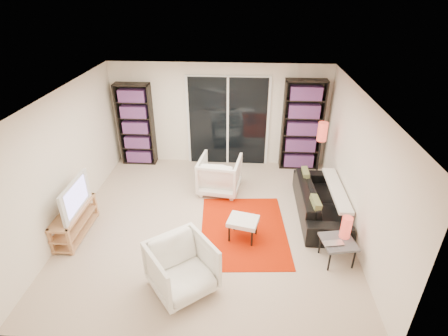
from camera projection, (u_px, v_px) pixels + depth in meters
The scene contains 20 objects.
floor at pixel (210, 222), 6.49m from camera, with size 5.00×5.00×0.00m, color beige.
wall_back at pixel (219, 115), 8.11m from camera, with size 5.00×0.02×2.40m, color white.
wall_front at pixel (184, 275), 3.73m from camera, with size 5.00×0.02×2.40m, color white.
wall_left at pixel (65, 161), 6.06m from camera, with size 0.02×5.00×2.40m, color white.
wall_right at pixel (358, 170), 5.78m from camera, with size 0.02×5.00×2.40m, color white.
ceiling at pixel (206, 97), 5.35m from camera, with size 5.00×5.00×0.02m, color white.
sliding_door at pixel (228, 122), 8.14m from camera, with size 1.92×0.08×2.16m.
bookshelf_left at pixel (136, 125), 8.18m from camera, with size 0.80×0.30×1.95m.
bookshelf_right at pixel (302, 126), 7.93m from camera, with size 0.90×0.30×2.10m.
tv_stand at pixel (75, 221), 6.09m from camera, with size 0.37×1.15×0.50m.
tv at pixel (70, 197), 5.84m from camera, with size 0.98×0.13×0.56m, color black.
rug at pixel (243, 230), 6.28m from camera, with size 1.51×2.04×0.01m, color #B61B00.
sofa at pixel (320, 201), 6.60m from camera, with size 2.01×0.79×0.59m, color black.
armchair_back at pixel (220, 175), 7.30m from camera, with size 0.83×0.85×0.77m, color white.
armchair_front at pixel (182, 267), 4.95m from camera, with size 0.83×0.85×0.78m, color white.
ottoman at pixel (243, 222), 5.95m from camera, with size 0.58×0.51×0.40m.
side_table at pixel (338, 243), 5.45m from camera, with size 0.58×0.58×0.40m.
laptop at pixel (334, 245), 5.32m from camera, with size 0.31×0.20×0.02m, color silver.
table_lamp at pixel (346, 227), 5.44m from camera, with size 0.16×0.16×0.37m, color red.
floor_lamp at pixel (321, 138), 7.16m from camera, with size 0.22×0.22×1.45m.
Camera 1 is at (0.60, -5.19, 3.99)m, focal length 28.00 mm.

